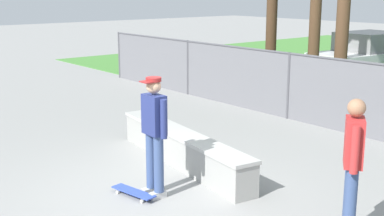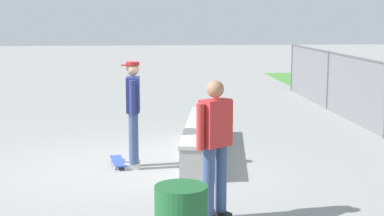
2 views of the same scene
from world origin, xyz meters
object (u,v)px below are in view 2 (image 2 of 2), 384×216
at_px(skateboard, 118,161).
at_px(bystander, 215,144).
at_px(concrete_ledge, 199,139).
at_px(skateboarder, 133,109).

height_order(skateboard, bystander, bystander).
bearing_deg(skateboard, bystander, 25.04).
height_order(concrete_ledge, skateboarder, skateboarder).
xyz_separation_m(concrete_ledge, skateboarder, (0.87, -1.22, 0.73)).
bearing_deg(concrete_ledge, skateboard, -65.12).
bearing_deg(concrete_ledge, bystander, -2.47).
height_order(concrete_ledge, bystander, bystander).
xyz_separation_m(concrete_ledge, skateboard, (0.70, -1.50, -0.23)).
xyz_separation_m(skateboarder, bystander, (2.71, 1.07, -0.02)).
relative_size(concrete_ledge, skateboarder, 2.15).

